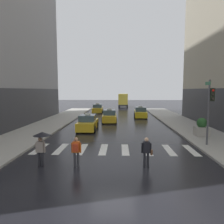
# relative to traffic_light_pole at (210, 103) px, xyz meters

# --- Properties ---
(ground_plane) EXTENTS (160.00, 160.00, 0.00)m
(ground_plane) POSITION_rel_traffic_light_pole_xyz_m (-6.99, -4.01, -3.26)
(ground_plane) COLOR black
(crosswalk_markings) EXTENTS (11.30, 2.80, 0.01)m
(crosswalk_markings) POSITION_rel_traffic_light_pole_xyz_m (-6.99, -1.01, -3.25)
(crosswalk_markings) COLOR silver
(crosswalk_markings) RESTS_ON ground
(traffic_light_pole) EXTENTS (0.44, 0.84, 4.80)m
(traffic_light_pole) POSITION_rel_traffic_light_pole_xyz_m (0.00, 0.00, 0.00)
(traffic_light_pole) COLOR #47474C
(traffic_light_pole) RESTS_ON curb_right
(taxi_lead) EXTENTS (1.95, 4.55, 1.80)m
(taxi_lead) POSITION_rel_traffic_light_pole_xyz_m (-9.99, 6.26, -2.53)
(taxi_lead) COLOR gold
(taxi_lead) RESTS_ON ground
(taxi_second) EXTENTS (2.07, 4.60, 1.80)m
(taxi_second) POSITION_rel_traffic_light_pole_xyz_m (-7.98, 12.02, -2.53)
(taxi_second) COLOR gold
(taxi_second) RESTS_ON ground
(taxi_third) EXTENTS (2.07, 4.61, 1.80)m
(taxi_third) POSITION_rel_traffic_light_pole_xyz_m (-3.36, 16.71, -2.53)
(taxi_third) COLOR yellow
(taxi_third) RESTS_ON ground
(taxi_fourth) EXTENTS (2.00, 4.57, 1.80)m
(taxi_fourth) POSITION_rel_traffic_light_pole_xyz_m (-10.73, 23.29, -2.53)
(taxi_fourth) COLOR gold
(taxi_fourth) RESTS_ON ground
(box_truck) EXTENTS (2.48, 7.61, 3.35)m
(box_truck) POSITION_rel_traffic_light_pole_xyz_m (-5.67, 36.10, -1.41)
(box_truck) COLOR #2D2D2D
(box_truck) RESTS_ON ground
(pedestrian_with_umbrella) EXTENTS (0.96, 0.96, 1.94)m
(pedestrian_with_umbrella) POSITION_rel_traffic_light_pole_xyz_m (-10.88, -4.48, -1.74)
(pedestrian_with_umbrella) COLOR black
(pedestrian_with_umbrella) RESTS_ON ground
(pedestrian_with_backpack) EXTENTS (0.55, 0.43, 1.65)m
(pedestrian_with_backpack) POSITION_rel_traffic_light_pole_xyz_m (-8.99, -4.48, -2.29)
(pedestrian_with_backpack) COLOR #333338
(pedestrian_with_backpack) RESTS_ON ground
(pedestrian_with_handbag) EXTENTS (0.60, 0.24, 1.65)m
(pedestrian_with_handbag) POSITION_rel_traffic_light_pole_xyz_m (-5.16, -4.36, -2.32)
(pedestrian_with_handbag) COLOR black
(pedestrian_with_handbag) RESTS_ON ground
(planter_near_corner) EXTENTS (1.10, 1.10, 1.60)m
(planter_near_corner) POSITION_rel_traffic_light_pole_xyz_m (0.70, 3.07, -2.38)
(planter_near_corner) COLOR #A8A399
(planter_near_corner) RESTS_ON curb_right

